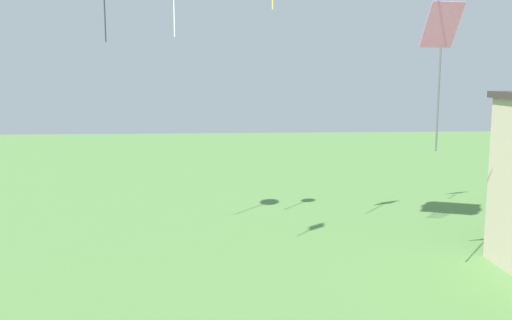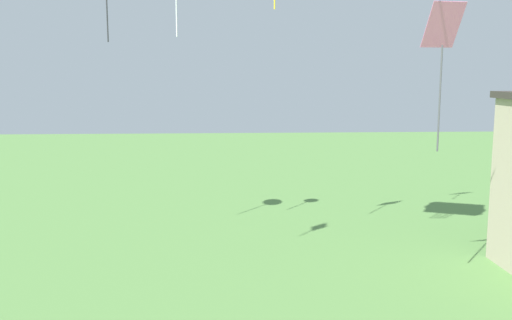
% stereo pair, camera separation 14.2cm
% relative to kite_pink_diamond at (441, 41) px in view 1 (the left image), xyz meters
% --- Properties ---
extents(kite_pink_diamond, '(1.08, 0.83, 4.14)m').
position_rel_kite_pink_diamond_xyz_m(kite_pink_diamond, '(0.00, 0.00, 0.00)').
color(kite_pink_diamond, pink).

